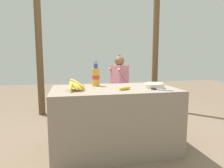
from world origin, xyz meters
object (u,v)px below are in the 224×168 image
at_px(loose_banana_side, 155,84).
at_px(seated_vendor, 117,80).
at_px(knife, 159,89).
at_px(serving_bowl, 154,85).
at_px(support_post_near, 39,38).
at_px(loose_banana_front, 125,88).
at_px(support_post_far, 156,40).
at_px(wooden_bench, 103,94).
at_px(banana_bunch_ripe, 75,84).
at_px(banana_bunch_green, 82,87).
at_px(water_bottle, 96,76).

relative_size(loose_banana_side, seated_vendor, 0.15).
bearing_deg(seated_vendor, knife, 74.96).
xyz_separation_m(serving_bowl, support_post_near, (-1.46, 1.74, 0.65)).
height_order(loose_banana_front, support_post_far, support_post_far).
height_order(serving_bowl, wooden_bench, serving_bowl).
height_order(banana_bunch_ripe, seated_vendor, seated_vendor).
relative_size(serving_bowl, banana_bunch_green, 0.82).
bearing_deg(knife, support_post_near, 160.77).
bearing_deg(support_post_near, banana_bunch_green, -16.22).
distance_m(water_bottle, seated_vendor, 1.32).
height_order(serving_bowl, support_post_far, support_post_far).
distance_m(banana_bunch_ripe, serving_bowl, 0.88).
relative_size(banana_bunch_ripe, banana_bunch_green, 1.13).
distance_m(wooden_bench, seated_vendor, 0.37).
xyz_separation_m(wooden_bench, seated_vendor, (0.26, -0.05, 0.26)).
relative_size(knife, banana_bunch_green, 0.74).
bearing_deg(banana_bunch_green, banana_bunch_ripe, -95.91).
xyz_separation_m(serving_bowl, banana_bunch_green, (-0.73, 1.52, -0.23)).
distance_m(loose_banana_front, wooden_bench, 1.64).
relative_size(loose_banana_side, banana_bunch_green, 0.61).
bearing_deg(support_post_near, knife, -52.68).
height_order(loose_banana_side, banana_bunch_green, loose_banana_side).
xyz_separation_m(knife, banana_bunch_green, (-0.71, 1.68, -0.21)).
relative_size(seated_vendor, banana_bunch_green, 4.03).
relative_size(loose_banana_side, support_post_far, 0.06).
bearing_deg(water_bottle, support_post_near, 119.82).
height_order(banana_bunch_ripe, wooden_bench, banana_bunch_ripe).
bearing_deg(support_post_near, water_bottle, -60.18).
height_order(knife, seated_vendor, seated_vendor).
bearing_deg(seated_vendor, support_post_near, -28.18).
relative_size(loose_banana_front, seated_vendor, 0.15).
relative_size(banana_bunch_green, support_post_near, 0.10).
distance_m(loose_banana_side, wooden_bench, 1.49).
relative_size(support_post_near, support_post_far, 1.00).
distance_m(loose_banana_side, seated_vendor, 1.35).
bearing_deg(serving_bowl, support_post_near, 129.96).
height_order(serving_bowl, water_bottle, water_bottle).
bearing_deg(loose_banana_front, water_bottle, 125.61).
xyz_separation_m(banana_bunch_green, support_post_near, (-0.73, 0.21, 0.88)).
bearing_deg(knife, loose_banana_side, 105.79).
bearing_deg(knife, loose_banana_front, -159.11).
distance_m(seated_vendor, support_post_near, 1.59).
distance_m(banana_bunch_ripe, banana_bunch_green, 1.56).
bearing_deg(wooden_bench, knife, -79.10).
bearing_deg(loose_banana_side, support_post_near, 133.84).
bearing_deg(serving_bowl, banana_bunch_ripe, -179.82).
height_order(banana_bunch_ripe, support_post_near, support_post_near).
bearing_deg(loose_banana_side, knife, -107.66).
bearing_deg(banana_bunch_green, water_bottle, -85.34).
relative_size(loose_banana_side, support_post_near, 0.06).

